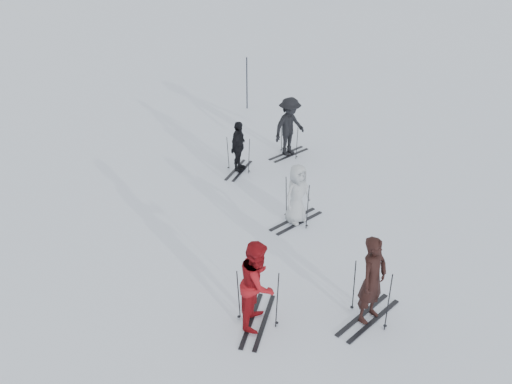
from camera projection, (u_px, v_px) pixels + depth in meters
ground at (241, 246)px, 13.99m from camera, size 120.00×120.00×0.00m
skier_near_dark at (372, 281)px, 11.22m from camera, size 0.69×0.82×1.91m
skier_red at (258, 284)px, 11.13m from camera, size 0.84×1.01×1.90m
skier_grey at (297, 195)px, 14.61m from camera, size 0.81×0.93×1.61m
skier_uphill_left at (238, 147)px, 17.25m from camera, size 0.39×0.93×1.58m
skier_uphill_far at (289, 127)px, 18.21m from camera, size 1.18×1.42×1.91m
skis_near_dark at (371, 293)px, 11.36m from camera, size 2.05×1.59×1.33m
skis_red at (258, 297)px, 11.28m from camera, size 1.88×1.16×1.29m
skis_grey at (297, 201)px, 14.70m from camera, size 1.93×1.57×1.25m
skis_uphill_left at (238, 154)px, 17.36m from camera, size 1.56×0.84×1.13m
skis_uphill_far at (289, 138)px, 18.39m from camera, size 1.79×1.45×1.16m
piste_marker at (247, 83)px, 21.98m from camera, size 0.06×0.06×2.03m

